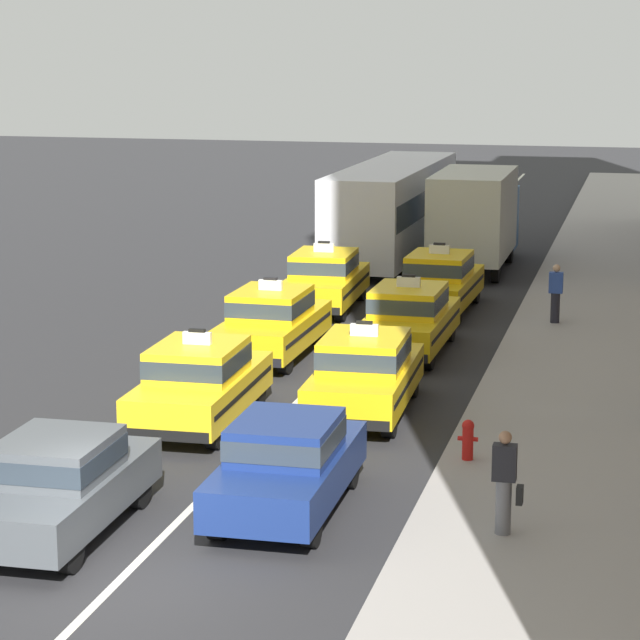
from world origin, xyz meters
name	(u,v)px	position (x,y,z in m)	size (l,w,h in m)	color
ground_plane	(116,584)	(0.00, 0.00, 0.00)	(160.00, 160.00, 0.00)	#2B2B2D
lane_stripe_left_right	(387,311)	(0.00, 20.00, 0.00)	(0.14, 80.00, 0.01)	silver
sidewalk_curb	(581,360)	(5.60, 15.00, 0.07)	(4.00, 90.00, 0.15)	#9E9993
sedan_left_nearest	(59,482)	(-1.55, 1.60, 0.85)	(1.82, 4.32, 1.58)	black
taxi_left_second	(200,382)	(-1.42, 7.92, 0.88)	(1.92, 4.60, 1.96)	black
taxi_left_third	(272,322)	(-1.60, 13.84, 0.88)	(1.86, 4.58, 1.96)	black
taxi_left_fourth	(325,279)	(-1.75, 19.79, 0.88)	(1.98, 4.62, 1.96)	black
bus_left_fifth	(392,206)	(-1.62, 29.23, 1.82)	(2.73, 11.25, 3.22)	black
sedan_right_nearest	(287,462)	(1.57, 3.40, 0.85)	(1.82, 4.32, 1.58)	black
taxi_right_second	(365,373)	(1.58, 9.42, 0.88)	(1.97, 4.62, 1.96)	black
taxi_right_third	(409,318)	(1.49, 15.02, 0.88)	(1.87, 4.58, 1.96)	black
taxi_right_fourth	(439,281)	(1.42, 20.24, 0.88)	(1.94, 4.61, 1.96)	black
box_truck_right_fifth	(476,215)	(1.46, 27.63, 1.78)	(2.30, 6.96, 3.27)	black
pedestrian_near_crosswalk	(556,293)	(4.70, 18.84, 0.93)	(0.36, 0.24, 1.55)	#23232D
pedestrian_mid_block	(505,483)	(5.11, 2.88, 0.96)	(0.47, 0.24, 1.61)	slate
fire_hydrant	(468,438)	(4.08, 6.45, 0.55)	(0.36, 0.22, 0.73)	red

